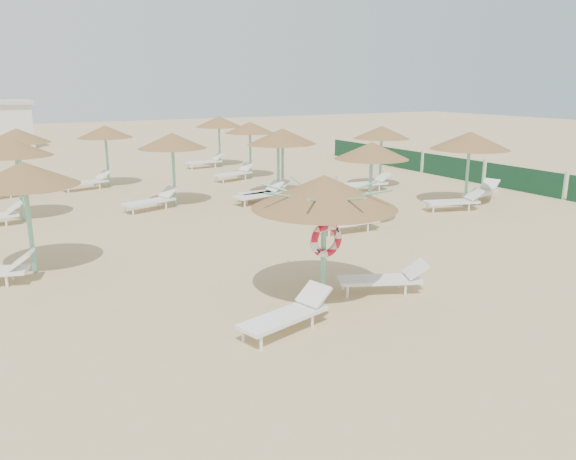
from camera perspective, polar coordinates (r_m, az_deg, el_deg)
ground at (r=11.86m, az=2.38°, el=-7.01°), size 120.00×120.00×0.00m
main_palapa at (r=11.18m, az=3.71°, el=3.83°), size 2.94×2.94×2.63m
lounger_main_a at (r=10.29m, az=0.05°, el=-8.49°), size 2.00×1.05×0.70m
lounger_main_b at (r=12.27m, az=9.86°, el=-4.84°), size 1.95×1.28×0.69m
palapa_field at (r=21.91m, az=-5.75°, el=9.15°), size 19.05×17.19×2.71m
windbreak_fence at (r=27.95m, az=16.36°, el=6.10°), size 0.08×19.84×1.10m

